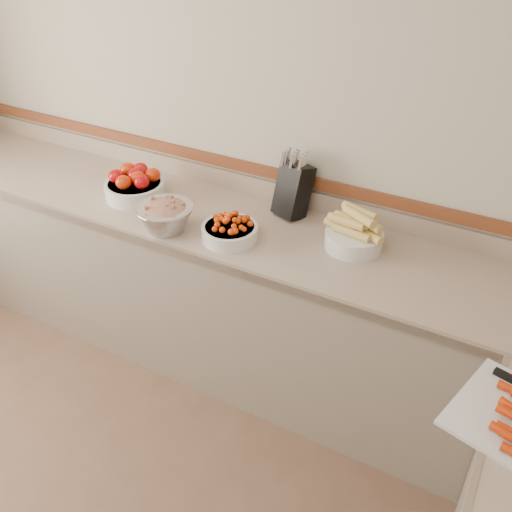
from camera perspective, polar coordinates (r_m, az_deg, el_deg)
The scene contains 7 objects.
back_wall at distance 2.88m, azimuth 0.15°, elevation 13.28°, with size 4.00×4.00×0.00m, color #B6AA96.
counter_back at distance 3.05m, azimuth -2.81°, elevation -3.75°, with size 4.00×0.65×1.08m.
knife_block at distance 2.80m, azimuth 3.75°, elevation 6.73°, with size 0.19×0.21×0.35m.
tomato_bowl at distance 3.05m, azimuth -12.02°, elevation 7.00°, with size 0.31×0.31×0.15m.
cherry_tomato_bowl at distance 2.63m, azimuth -2.66°, elevation 2.62°, with size 0.26×0.26×0.14m.
corn_bowl at distance 2.60m, azimuth 9.79°, elevation 2.19°, with size 0.29×0.26×0.19m.
rhubarb_bowl at distance 2.72m, azimuth -9.06°, elevation 4.02°, with size 0.27×0.27×0.15m.
Camera 1 is at (1.29, -0.36, 2.31)m, focal length 40.00 mm.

